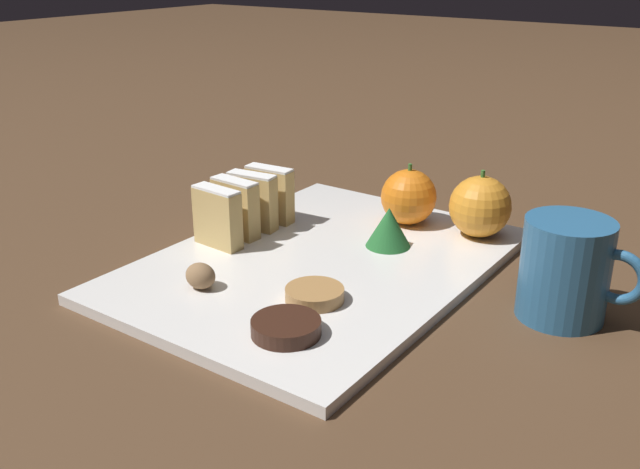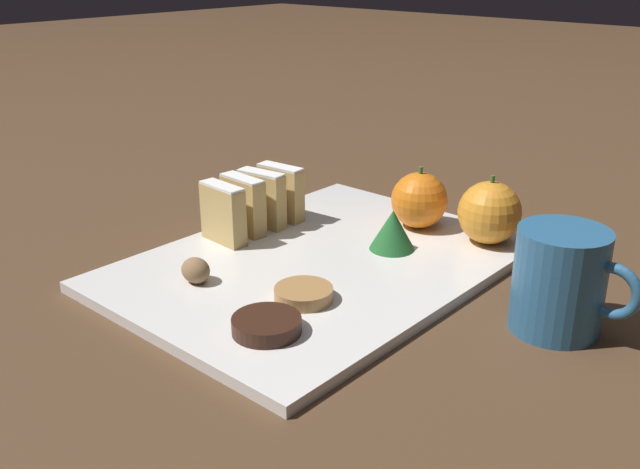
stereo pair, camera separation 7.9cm
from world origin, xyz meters
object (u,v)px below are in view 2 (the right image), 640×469
orange_far (489,213)px  walnut (196,270)px  orange_near (419,200)px  chocolate_cookie (267,325)px  coffee_mug (561,281)px

orange_far → walnut: bearing=-119.9°
orange_far → walnut: orange_far is taller
orange_near → walnut: orange_near is taller
chocolate_cookie → coffee_mug: bearing=47.3°
coffee_mug → orange_far: bearing=139.0°
orange_near → chocolate_cookie: bearing=-81.3°
chocolate_cookie → coffee_mug: 0.28m
orange_far → chocolate_cookie: size_ratio=1.29×
orange_near → coffee_mug: bearing=-25.7°
chocolate_cookie → coffee_mug: coffee_mug is taller
orange_near → walnut: (-0.08, -0.29, -0.02)m
orange_far → chocolate_cookie: 0.33m
orange_near → coffee_mug: coffee_mug is taller
chocolate_cookie → walnut: bearing=169.2°
orange_far → coffee_mug: coffee_mug is taller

